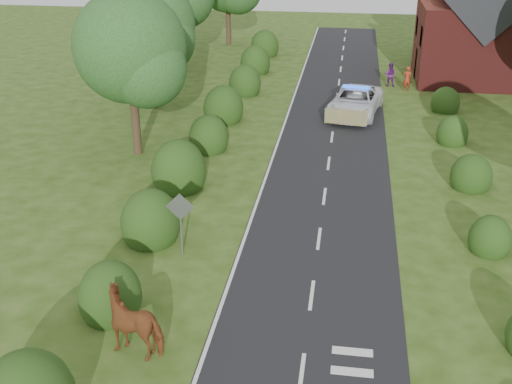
% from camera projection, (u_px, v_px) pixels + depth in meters
% --- Properties ---
extents(ground, '(120.00, 120.00, 0.00)m').
position_uv_depth(ground, '(312.00, 295.00, 21.61)').
color(ground, '#2B4C12').
extents(road, '(6.00, 70.00, 0.02)m').
position_uv_depth(road, '(331.00, 143.00, 35.09)').
color(road, black).
rests_on(road, ground).
extents(road_markings, '(4.96, 70.00, 0.01)m').
position_uv_depth(road_markings, '(299.00, 155.00, 33.44)').
color(road_markings, white).
rests_on(road_markings, road).
extents(hedgerow_left, '(2.75, 50.41, 3.00)m').
position_uv_depth(hedgerow_left, '(201.00, 145.00, 32.70)').
color(hedgerow_left, '#25471B').
rests_on(hedgerow_left, ground).
extents(hedgerow_right, '(2.10, 45.78, 2.10)m').
position_uv_depth(hedgerow_right, '(467.00, 167.00, 30.56)').
color(hedgerow_right, '#25471B').
rests_on(hedgerow_right, ground).
extents(tree_left_a, '(5.74, 5.60, 8.38)m').
position_uv_depth(tree_left_a, '(134.00, 52.00, 31.38)').
color(tree_left_a, '#332316').
rests_on(tree_left_a, ground).
extents(tree_left_b, '(5.74, 5.60, 8.07)m').
position_uv_depth(tree_left_b, '(153.00, 28.00, 38.90)').
color(tree_left_b, '#332316').
rests_on(tree_left_b, ground).
extents(road_sign, '(1.06, 0.08, 2.53)m').
position_uv_depth(road_sign, '(180.00, 215.00, 23.40)').
color(road_sign, gray).
rests_on(road_sign, ground).
extents(house, '(8.00, 7.40, 9.17)m').
position_uv_depth(house, '(477.00, 28.00, 45.72)').
color(house, maroon).
rests_on(house, ground).
extents(cow, '(2.50, 1.60, 1.65)m').
position_uv_depth(cow, '(137.00, 325.00, 18.76)').
color(cow, brown).
rests_on(cow, ground).
extents(police_van, '(3.72, 6.38, 1.81)m').
position_uv_depth(police_van, '(355.00, 102.00, 39.47)').
color(police_van, white).
rests_on(police_van, ground).
extents(pedestrian_red, '(0.71, 0.56, 1.71)m').
position_uv_depth(pedestrian_red, '(407.00, 79.00, 44.43)').
color(pedestrian_red, '#9D2F1A').
rests_on(pedestrian_red, ground).
extents(pedestrian_purple, '(0.85, 0.68, 1.68)m').
position_uv_depth(pedestrian_purple, '(390.00, 74.00, 45.55)').
color(pedestrian_purple, '#5E1E6A').
rests_on(pedestrian_purple, ground).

